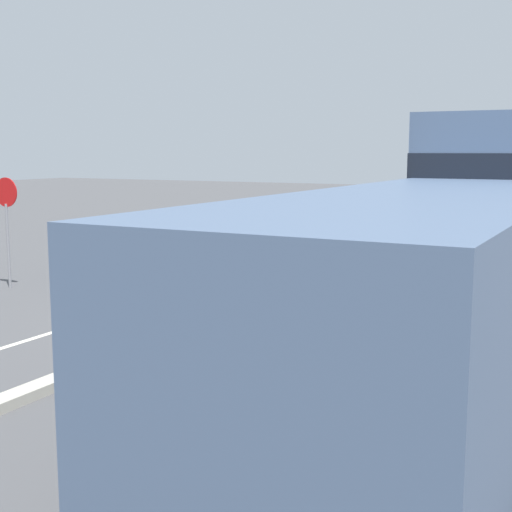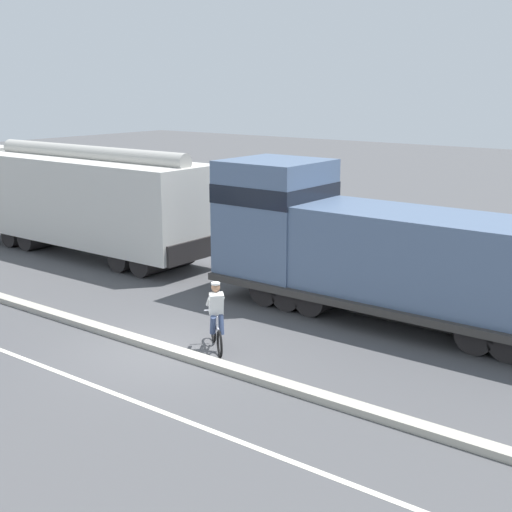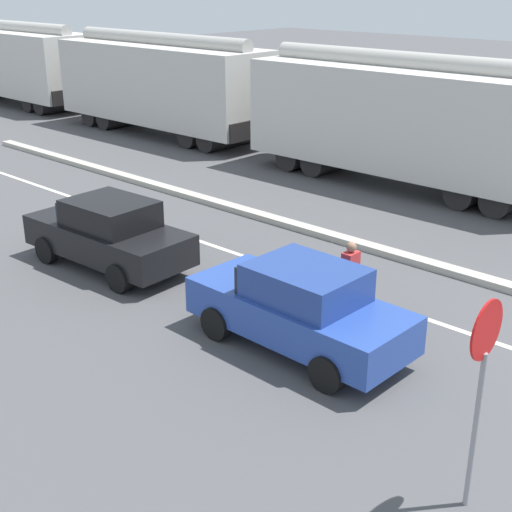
% 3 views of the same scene
% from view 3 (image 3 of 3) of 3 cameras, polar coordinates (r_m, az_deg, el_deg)
% --- Properties ---
extents(median_curb, '(0.36, 36.00, 0.16)m').
position_cam_3_polar(median_curb, '(17.47, 10.70, 0.23)').
color(median_curb, '#B2AD9E').
rests_on(median_curb, ground).
extents(lane_stripe, '(0.14, 36.00, 0.01)m').
position_cam_3_polar(lane_stripe, '(15.65, 5.94, -2.38)').
color(lane_stripe, silver).
rests_on(lane_stripe, ground).
extents(hopper_car_lead, '(2.90, 10.60, 4.18)m').
position_cam_3_polar(hopper_car_lead, '(23.16, 11.70, 10.54)').
color(hopper_car_lead, beige).
rests_on(hopper_car_lead, ground).
extents(hopper_car_middle, '(2.90, 10.60, 4.18)m').
position_cam_3_polar(hopper_car_middle, '(30.69, -7.54, 13.42)').
color(hopper_car_middle, beige).
rests_on(hopper_car_middle, ground).
extents(hopper_car_trailing, '(2.90, 10.60, 4.18)m').
position_cam_3_polar(hopper_car_trailing, '(40.21, -18.65, 14.41)').
color(hopper_car_trailing, beige).
rests_on(hopper_car_trailing, ground).
extents(parked_car_blue, '(1.89, 4.23, 1.62)m').
position_cam_3_polar(parked_car_blue, '(12.76, 3.53, -4.07)').
color(parked_car_blue, '#28479E').
rests_on(parked_car_blue, ground).
extents(parked_car_black, '(1.99, 4.28, 1.62)m').
position_cam_3_polar(parked_car_black, '(16.67, -11.71, 1.79)').
color(parked_car_black, black).
rests_on(parked_car_black, ground).
extents(stop_sign, '(0.76, 0.08, 2.88)m').
position_cam_3_polar(stop_sign, '(8.92, 17.65, -8.40)').
color(stop_sign, gray).
rests_on(stop_sign, ground).
extents(pedestrian_by_cars, '(0.34, 0.22, 1.62)m').
position_cam_3_polar(pedestrian_by_cars, '(13.89, 7.50, -1.87)').
color(pedestrian_by_cars, '#33333D').
rests_on(pedestrian_by_cars, ground).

